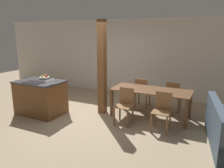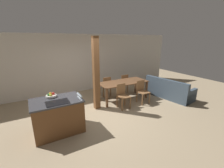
# 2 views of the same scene
# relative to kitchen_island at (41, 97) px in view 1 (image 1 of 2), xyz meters

# --- Properties ---
(ground_plane) EXTENTS (16.00, 16.00, 0.00)m
(ground_plane) POSITION_rel_kitchen_island_xyz_m (1.38, 0.29, -0.47)
(ground_plane) COLOR #9E896B
(wall_back) EXTENTS (11.20, 0.08, 2.70)m
(wall_back) POSITION_rel_kitchen_island_xyz_m (1.38, 3.01, 0.88)
(wall_back) COLOR silver
(wall_back) RESTS_ON ground_plane
(kitchen_island) EXTENTS (1.29, 0.89, 0.95)m
(kitchen_island) POSITION_rel_kitchen_island_xyz_m (0.00, 0.00, 0.00)
(kitchen_island) COLOR brown
(kitchen_island) RESTS_ON ground_plane
(fruit_bowl) EXTENTS (0.28, 0.28, 0.12)m
(fruit_bowl) POSITION_rel_kitchen_island_xyz_m (-0.08, 0.28, 0.52)
(fruit_bowl) COLOR silver
(fruit_bowl) RESTS_ON kitchen_island
(wine_glass_near) EXTENTS (0.08, 0.08, 0.16)m
(wine_glass_near) POSITION_rel_kitchen_island_xyz_m (0.57, -0.36, 0.59)
(wine_glass_near) COLOR silver
(wine_glass_near) RESTS_ON kitchen_island
(wine_glass_middle) EXTENTS (0.08, 0.08, 0.16)m
(wine_glass_middle) POSITION_rel_kitchen_island_xyz_m (0.57, -0.27, 0.59)
(wine_glass_middle) COLOR silver
(wine_glass_middle) RESTS_ON kitchen_island
(wine_glass_far) EXTENTS (0.08, 0.08, 0.16)m
(wine_glass_far) POSITION_rel_kitchen_island_xyz_m (0.57, -0.18, 0.59)
(wine_glass_far) COLOR silver
(wine_glass_far) RESTS_ON kitchen_island
(wine_glass_end) EXTENTS (0.08, 0.08, 0.16)m
(wine_glass_end) POSITION_rel_kitchen_island_xyz_m (0.57, -0.09, 0.59)
(wine_glass_end) COLOR silver
(wine_glass_end) RESTS_ON kitchen_island
(dining_table) EXTENTS (2.07, 0.89, 0.76)m
(dining_table) POSITION_rel_kitchen_island_xyz_m (2.84, 1.07, 0.20)
(dining_table) COLOR brown
(dining_table) RESTS_ON ground_plane
(dining_chair_near_left) EXTENTS (0.40, 0.40, 0.89)m
(dining_chair_near_left) POSITION_rel_kitchen_island_xyz_m (2.38, 0.39, 0.01)
(dining_chair_near_left) COLOR brown
(dining_chair_near_left) RESTS_ON ground_plane
(dining_chair_near_right) EXTENTS (0.40, 0.40, 0.89)m
(dining_chair_near_right) POSITION_rel_kitchen_island_xyz_m (3.31, 0.39, 0.01)
(dining_chair_near_right) COLOR brown
(dining_chair_near_right) RESTS_ON ground_plane
(dining_chair_far_left) EXTENTS (0.40, 0.40, 0.89)m
(dining_chair_far_left) POSITION_rel_kitchen_island_xyz_m (2.38, 1.75, 0.01)
(dining_chair_far_left) COLOR brown
(dining_chair_far_left) RESTS_ON ground_plane
(dining_chair_far_right) EXTENTS (0.40, 0.40, 0.89)m
(dining_chair_far_right) POSITION_rel_kitchen_island_xyz_m (3.31, 1.75, 0.01)
(dining_chair_far_right) COLOR brown
(dining_chair_far_right) RESTS_ON ground_plane
(timber_post) EXTENTS (0.20, 0.20, 2.58)m
(timber_post) POSITION_rel_kitchen_island_xyz_m (1.52, 0.81, 0.82)
(timber_post) COLOR brown
(timber_post) RESTS_ON ground_plane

